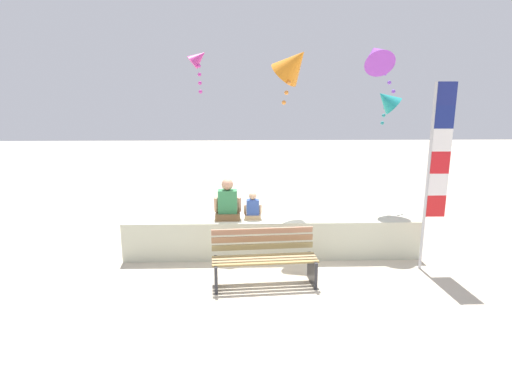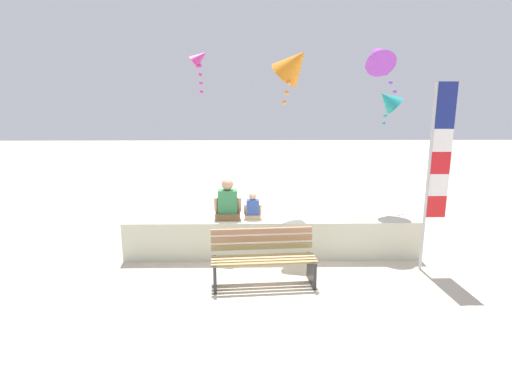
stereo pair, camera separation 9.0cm
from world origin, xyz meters
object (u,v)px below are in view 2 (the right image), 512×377
(person_child, at_px, (253,208))
(kite_orange, at_px, (294,64))
(flag_banner, at_px, (436,163))
(person_adult, at_px, (228,203))
(kite_magenta, at_px, (200,59))
(kite_teal, at_px, (388,100))
(kite_purple, at_px, (378,56))
(park_bench, at_px, (263,259))

(person_child, distance_m, kite_orange, 2.87)
(flag_banner, relative_size, kite_orange, 2.75)
(person_adult, relative_size, kite_magenta, 0.78)
(flag_banner, height_order, kite_orange, kite_orange)
(flag_banner, height_order, kite_magenta, kite_magenta)
(person_child, bearing_deg, flag_banner, -13.09)
(person_adult, relative_size, kite_teal, 0.87)
(kite_magenta, distance_m, kite_purple, 3.76)
(park_bench, bearing_deg, kite_magenta, 112.57)
(kite_teal, bearing_deg, person_adult, -152.24)
(park_bench, xyz_separation_m, kite_magenta, (-1.30, 3.13, 3.37))
(flag_banner, height_order, kite_purple, kite_purple)
(flag_banner, relative_size, kite_teal, 3.63)
(flag_banner, distance_m, kite_orange, 3.16)
(kite_orange, bearing_deg, kite_purple, 19.26)
(kite_orange, bearing_deg, kite_teal, 28.62)
(park_bench, xyz_separation_m, person_adult, (-0.64, 1.24, 0.62))
(person_child, xyz_separation_m, kite_purple, (2.57, 1.25, 2.88))
(kite_teal, bearing_deg, park_bench, -132.95)
(kite_magenta, bearing_deg, person_adult, -70.69)
(person_child, height_order, kite_purple, kite_purple)
(person_child, bearing_deg, kite_purple, 25.87)
(person_child, distance_m, kite_teal, 4.06)
(person_adult, bearing_deg, kite_purple, 22.26)
(kite_purple, xyz_separation_m, kite_teal, (0.46, 0.60, -0.90))
(kite_purple, height_order, kite_teal, kite_purple)
(park_bench, distance_m, kite_magenta, 4.78)
(person_child, bearing_deg, person_adult, -179.96)
(person_child, relative_size, flag_banner, 0.16)
(kite_purple, bearing_deg, kite_magenta, 170.17)
(park_bench, distance_m, kite_purple, 4.85)
(kite_purple, bearing_deg, kite_teal, 52.36)
(park_bench, bearing_deg, person_child, 97.47)
(kite_magenta, bearing_deg, kite_orange, -33.05)
(person_adult, xyz_separation_m, kite_magenta, (-0.66, 1.89, 2.75))
(kite_purple, bearing_deg, person_adult, -157.74)
(park_bench, relative_size, flag_banner, 0.53)
(flag_banner, distance_m, kite_teal, 2.75)
(person_adult, bearing_deg, kite_magenta, 109.31)
(kite_orange, relative_size, kite_purple, 1.01)
(kite_magenta, relative_size, kite_purple, 0.85)
(kite_teal, bearing_deg, kite_magenta, 179.41)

